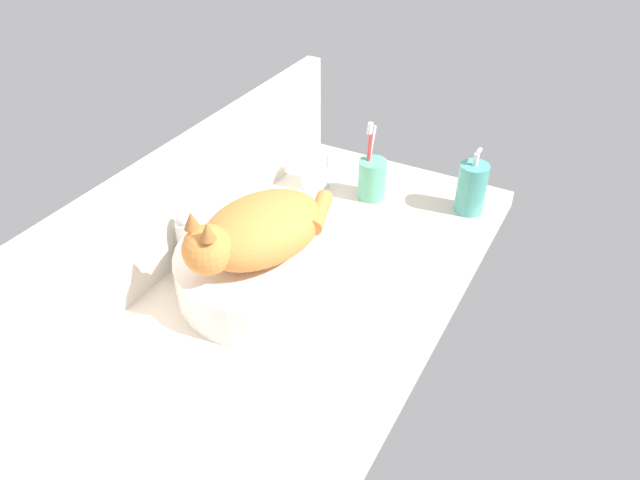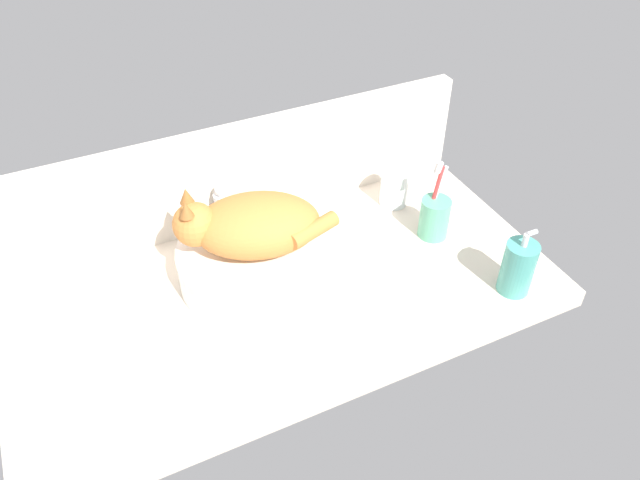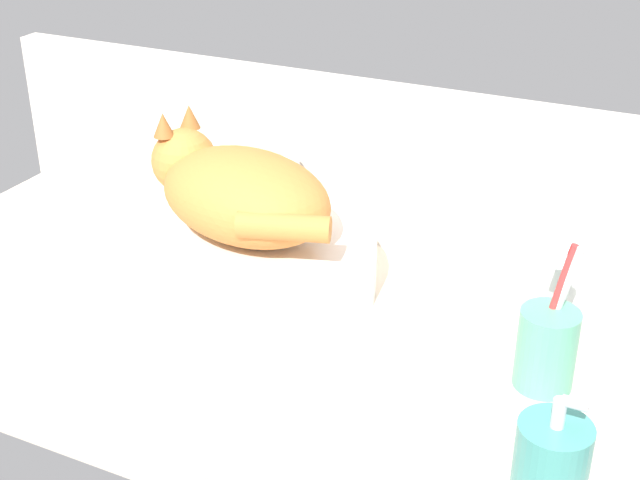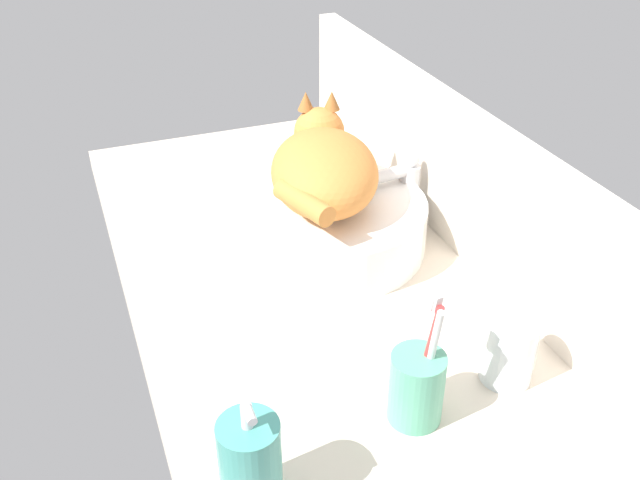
% 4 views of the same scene
% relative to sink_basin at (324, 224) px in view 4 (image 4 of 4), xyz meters
% --- Properties ---
extents(ground_plane, '(1.11, 0.56, 0.04)m').
position_rel_sink_basin_xyz_m(ground_plane, '(0.03, -0.05, -0.06)').
color(ground_plane, beige).
extents(backsplash_panel, '(1.11, 0.04, 0.24)m').
position_rel_sink_basin_xyz_m(backsplash_panel, '(0.03, 0.21, 0.08)').
color(backsplash_panel, silver).
rests_on(backsplash_panel, ground_plane).
extents(sink_basin, '(0.34, 0.34, 0.08)m').
position_rel_sink_basin_xyz_m(sink_basin, '(0.00, 0.00, 0.00)').
color(sink_basin, white).
rests_on(sink_basin, ground_plane).
extents(cat, '(0.31, 0.24, 0.14)m').
position_rel_sink_basin_xyz_m(cat, '(-0.01, 0.00, 0.10)').
color(cat, orange).
rests_on(cat, sink_basin).
extents(faucet, '(0.04, 0.12, 0.14)m').
position_rel_sink_basin_xyz_m(faucet, '(-0.02, 0.15, 0.03)').
color(faucet, silver).
rests_on(faucet, ground_plane).
extents(soap_dispenser, '(0.07, 0.07, 0.15)m').
position_rel_sink_basin_xyz_m(soap_dispenser, '(0.45, -0.26, 0.02)').
color(soap_dispenser, teal).
rests_on(soap_dispenser, ground_plane).
extents(toothbrush_cup, '(0.07, 0.07, 0.19)m').
position_rel_sink_basin_xyz_m(toothbrush_cup, '(0.40, -0.04, 0.01)').
color(toothbrush_cup, '#5BB28E').
rests_on(toothbrush_cup, ground_plane).
extents(water_glass, '(0.07, 0.07, 0.09)m').
position_rel_sink_basin_xyz_m(water_glass, '(0.38, 0.10, -0.00)').
color(water_glass, white).
rests_on(water_glass, ground_plane).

